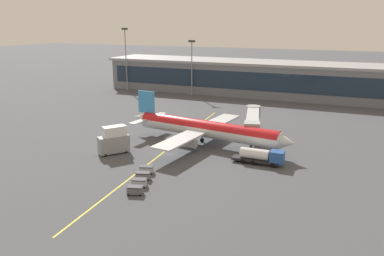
{
  "coord_description": "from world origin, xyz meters",
  "views": [
    {
      "loc": [
        36.74,
        -74.02,
        28.81
      ],
      "look_at": [
        2.92,
        6.78,
        4.5
      ],
      "focal_mm": 36.11,
      "sensor_mm": 36.0,
      "label": 1
    }
  ],
  "objects_px": {
    "catering_lift": "(114,140)",
    "baggage_cart_3": "(147,169)",
    "main_airliner": "(206,129)",
    "baggage_cart_1": "(139,182)",
    "baggage_cart_0": "(135,190)",
    "baggage_cart_2": "(143,176)",
    "fuel_tanker": "(261,156)"
  },
  "relations": [
    {
      "from": "fuel_tanker",
      "to": "baggage_cart_0",
      "type": "relative_size",
      "value": 3.62
    },
    {
      "from": "main_airliner",
      "to": "fuel_tanker",
      "type": "bearing_deg",
      "value": -26.17
    },
    {
      "from": "main_airliner",
      "to": "baggage_cart_2",
      "type": "xyz_separation_m",
      "value": [
        -3.37,
        -24.18,
        -3.28
      ]
    },
    {
      "from": "catering_lift",
      "to": "baggage_cart_2",
      "type": "bearing_deg",
      "value": -38.42
    },
    {
      "from": "main_airliner",
      "to": "baggage_cart_1",
      "type": "xyz_separation_m",
      "value": [
        -2.41,
        -27.23,
        -3.28
      ]
    },
    {
      "from": "baggage_cart_2",
      "to": "baggage_cart_3",
      "type": "distance_m",
      "value": 3.2
    },
    {
      "from": "fuel_tanker",
      "to": "baggage_cart_1",
      "type": "xyz_separation_m",
      "value": [
        -17.72,
        -19.71,
        -0.96
      ]
    },
    {
      "from": "baggage_cart_1",
      "to": "baggage_cart_0",
      "type": "bearing_deg",
      "value": -72.61
    },
    {
      "from": "main_airliner",
      "to": "baggage_cart_2",
      "type": "distance_m",
      "value": 24.63
    },
    {
      "from": "catering_lift",
      "to": "baggage_cart_0",
      "type": "distance_m",
      "value": 22.8
    },
    {
      "from": "main_airliner",
      "to": "baggage_cart_2",
      "type": "height_order",
      "value": "main_airliner"
    },
    {
      "from": "main_airliner",
      "to": "baggage_cart_1",
      "type": "height_order",
      "value": "main_airliner"
    },
    {
      "from": "baggage_cart_0",
      "to": "baggage_cart_2",
      "type": "xyz_separation_m",
      "value": [
        -1.91,
        6.11,
        0.0
      ]
    },
    {
      "from": "catering_lift",
      "to": "baggage_cart_0",
      "type": "xyz_separation_m",
      "value": [
        15.31,
        -16.74,
        -2.28
      ]
    },
    {
      "from": "fuel_tanker",
      "to": "baggage_cart_2",
      "type": "xyz_separation_m",
      "value": [
        -18.68,
        -16.65,
        -0.96
      ]
    },
    {
      "from": "fuel_tanker",
      "to": "baggage_cart_3",
      "type": "bearing_deg",
      "value": -145.29
    },
    {
      "from": "baggage_cart_3",
      "to": "baggage_cart_0",
      "type": "bearing_deg",
      "value": -72.61
    },
    {
      "from": "main_airliner",
      "to": "baggage_cart_2",
      "type": "relative_size",
      "value": 14.59
    },
    {
      "from": "catering_lift",
      "to": "baggage_cart_2",
      "type": "height_order",
      "value": "catering_lift"
    },
    {
      "from": "main_airliner",
      "to": "baggage_cart_3",
      "type": "bearing_deg",
      "value": -101.57
    },
    {
      "from": "catering_lift",
      "to": "baggage_cart_0",
      "type": "bearing_deg",
      "value": -47.54
    },
    {
      "from": "fuel_tanker",
      "to": "baggage_cart_3",
      "type": "relative_size",
      "value": 3.62
    },
    {
      "from": "catering_lift",
      "to": "baggage_cart_0",
      "type": "height_order",
      "value": "catering_lift"
    },
    {
      "from": "baggage_cart_1",
      "to": "baggage_cart_3",
      "type": "relative_size",
      "value": 1.0
    },
    {
      "from": "baggage_cart_1",
      "to": "baggage_cart_2",
      "type": "height_order",
      "value": "same"
    },
    {
      "from": "catering_lift",
      "to": "baggage_cart_3",
      "type": "distance_m",
      "value": 14.75
    },
    {
      "from": "main_airliner",
      "to": "fuel_tanker",
      "type": "distance_m",
      "value": 17.22
    },
    {
      "from": "main_airliner",
      "to": "baggage_cart_1",
      "type": "distance_m",
      "value": 27.53
    },
    {
      "from": "baggage_cart_1",
      "to": "baggage_cart_2",
      "type": "relative_size",
      "value": 1.0
    },
    {
      "from": "baggage_cart_3",
      "to": "baggage_cart_2",
      "type": "bearing_deg",
      "value": -72.61
    },
    {
      "from": "catering_lift",
      "to": "baggage_cart_1",
      "type": "xyz_separation_m",
      "value": [
        14.36,
        -13.68,
        -2.28
      ]
    },
    {
      "from": "baggage_cart_1",
      "to": "catering_lift",
      "type": "bearing_deg",
      "value": 136.37
    }
  ]
}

